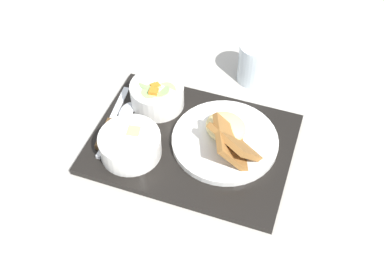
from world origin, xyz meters
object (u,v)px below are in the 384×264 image
(plate_main, at_px, (227,138))
(spoon, at_px, (122,119))
(bowl_soup, at_px, (130,143))
(bowl_salad, at_px, (157,94))
(glass_water, at_px, (254,64))
(knife, at_px, (108,126))

(plate_main, xyz_separation_m, spoon, (-0.23, -0.04, -0.01))
(bowl_soup, distance_m, plate_main, 0.20)
(bowl_salad, height_order, spoon, bowl_salad)
(bowl_salad, xyz_separation_m, plate_main, (0.18, -0.04, -0.01))
(spoon, distance_m, glass_water, 0.33)
(bowl_salad, height_order, bowl_soup, bowl_salad)
(knife, bearing_deg, glass_water, -49.29)
(plate_main, bearing_deg, glass_water, 97.93)
(knife, bearing_deg, spoon, -41.91)
(knife, bearing_deg, plate_main, -87.22)
(bowl_soup, height_order, glass_water, glass_water)
(bowl_soup, bearing_deg, plate_main, 33.18)
(bowl_soup, height_order, knife, bowl_soup)
(bowl_soup, distance_m, spoon, 0.09)
(bowl_salad, bearing_deg, plate_main, -11.27)
(bowl_soup, relative_size, glass_water, 1.25)
(bowl_soup, xyz_separation_m, plate_main, (0.16, 0.11, -0.01))
(glass_water, bearing_deg, spoon, -126.60)
(spoon, height_order, glass_water, glass_water)
(spoon, bearing_deg, bowl_soup, -142.32)
(knife, relative_size, spoon, 1.12)
(bowl_soup, height_order, plate_main, plate_main)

